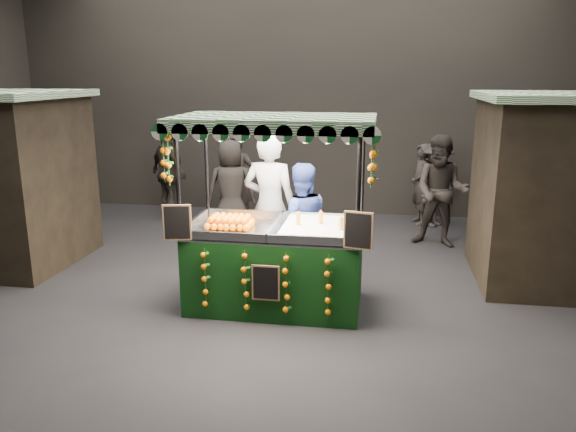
# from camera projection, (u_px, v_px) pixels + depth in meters

# --- Properties ---
(ground) EXTENTS (12.00, 12.00, 0.00)m
(ground) POSITION_uv_depth(u_px,v_px,m) (248.00, 302.00, 7.26)
(ground) COLOR black
(ground) RESTS_ON ground
(market_hall) EXTENTS (12.10, 10.10, 5.05)m
(market_hall) POSITION_uv_depth(u_px,v_px,m) (243.00, 25.00, 6.43)
(market_hall) COLOR black
(market_hall) RESTS_ON ground
(juice_stall) EXTENTS (2.44, 1.44, 2.37)m
(juice_stall) POSITION_uv_depth(u_px,v_px,m) (276.00, 250.00, 6.98)
(juice_stall) COLOR black
(juice_stall) RESTS_ON ground
(vendor_grey) EXTENTS (0.82, 0.60, 2.09)m
(vendor_grey) POSITION_uv_depth(u_px,v_px,m) (270.00, 207.00, 7.89)
(vendor_grey) COLOR gray
(vendor_grey) RESTS_ON ground
(vendor_blue) EXTENTS (0.96, 0.83, 1.69)m
(vendor_blue) POSITION_uv_depth(u_px,v_px,m) (300.00, 224.00, 7.78)
(vendor_blue) COLOR navy
(vendor_blue) RESTS_ON ground
(shopper_0) EXTENTS (0.67, 0.45, 1.80)m
(shopper_0) POSITION_uv_depth(u_px,v_px,m) (237.00, 182.00, 10.41)
(shopper_0) COLOR black
(shopper_0) RESTS_ON ground
(shopper_1) EXTENTS (1.07, 0.93, 1.88)m
(shopper_1) POSITION_uv_depth(u_px,v_px,m) (441.00, 191.00, 9.43)
(shopper_1) COLOR #2A2522
(shopper_1) RESTS_ON ground
(shopper_2) EXTENTS (1.14, 1.02, 1.86)m
(shopper_2) POSITION_uv_depth(u_px,v_px,m) (169.00, 173.00, 11.19)
(shopper_2) COLOR #292521
(shopper_2) RESTS_ON ground
(shopper_3) EXTENTS (1.08, 1.21, 1.62)m
(shopper_3) POSITION_uv_depth(u_px,v_px,m) (436.00, 184.00, 10.70)
(shopper_3) COLOR #2B2623
(shopper_3) RESTS_ON ground
(shopper_4) EXTENTS (0.95, 0.72, 1.73)m
(shopper_4) POSITION_uv_depth(u_px,v_px,m) (231.00, 189.00, 10.01)
(shopper_4) COLOR #2D2824
(shopper_4) RESTS_ON ground
(shopper_5) EXTENTS (0.75, 1.58, 1.64)m
(shopper_5) POSITION_uv_depth(u_px,v_px,m) (542.00, 190.00, 10.16)
(shopper_5) COLOR black
(shopper_5) RESTS_ON ground
(shopper_6) EXTENTS (0.50, 0.64, 1.55)m
(shopper_6) POSITION_uv_depth(u_px,v_px,m) (420.00, 184.00, 10.86)
(shopper_6) COLOR #2D2725
(shopper_6) RESTS_ON ground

